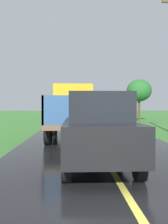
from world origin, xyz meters
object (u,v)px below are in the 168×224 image
Objects in this scene: following_car at (97,129)px; roadside_tree_near_left at (139,91)px; banana_truck_far at (76,109)px; banana_truck_near at (73,111)px.

roadside_tree_near_left is at bearing 72.24° from following_car.
following_car is at bearing -89.03° from banana_truck_far.
banana_truck_near reaches higher than following_car.
roadside_tree_near_left reaches higher than banana_truck_near.
roadside_tree_near_left is 1.19× the size of following_car.
banana_truck_far is 8.59m from roadside_tree_near_left.
banana_truck_near is 17.77m from roadside_tree_near_left.
banana_truck_near is 12.08m from banana_truck_far.
roadside_tree_near_left is at bearing 63.88° from banana_truck_near.
following_car is (0.64, -6.40, -0.39)m from banana_truck_near.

